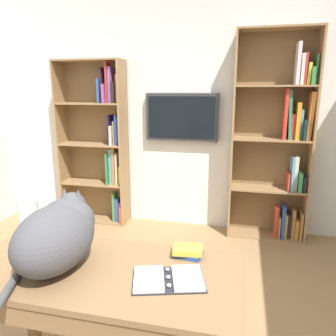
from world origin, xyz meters
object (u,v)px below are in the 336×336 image
object	(u,v)px
open_binder	(168,279)
bookshelf_right	(100,142)
cat	(59,232)
bookshelf_left	(280,143)
desk	(101,292)
paper_towel_roll	(30,223)
desk_book_stack	(188,251)
wall_mounted_tv	(182,117)

from	to	relation	value
open_binder	bookshelf_right	bearing A→B (deg)	-59.05
bookshelf_right	cat	distance (m)	2.44
bookshelf_left	desk	size ratio (longest dim) A/B	1.60
bookshelf_left	desk	bearing A→B (deg)	65.75
paper_towel_roll	desk_book_stack	bearing A→B (deg)	-175.01
open_binder	bookshelf_left	bearing A→B (deg)	-106.73
paper_towel_roll	desk_book_stack	distance (m)	0.90
wall_mounted_tv	desk	world-z (taller)	wall_mounted_tv
cat	open_binder	bearing A→B (deg)	178.24
wall_mounted_tv	cat	bearing A→B (deg)	86.03
desk	cat	world-z (taller)	cat
open_binder	desk_book_stack	bearing A→B (deg)	-101.13
bookshelf_left	cat	size ratio (longest dim) A/B	3.46
bookshelf_right	cat	bearing A→B (deg)	109.80
bookshelf_right	desk_book_stack	xyz separation A→B (m)	(-1.44, 2.06, -0.21)
bookshelf_left	desk	distance (m)	2.56
desk	paper_towel_roll	size ratio (longest dim) A/B	5.20
bookshelf_left	wall_mounted_tv	distance (m)	1.12
wall_mounted_tv	cat	xyz separation A→B (m)	(0.16, 2.37, -0.38)
bookshelf_right	desk	size ratio (longest dim) A/B	1.42
bookshelf_right	open_binder	bearing A→B (deg)	120.95
cat	wall_mounted_tv	bearing A→B (deg)	-93.97
bookshelf_right	desk	world-z (taller)	bookshelf_right
bookshelf_left	desk_book_stack	distance (m)	2.18
wall_mounted_tv	paper_towel_roll	bearing A→B (deg)	78.70
desk	open_binder	bearing A→B (deg)	179.31
bookshelf_left	desk	xyz separation A→B (m)	(1.04, 2.31, -0.42)
wall_mounted_tv	desk_book_stack	size ratio (longest dim) A/B	5.09
desk	bookshelf_right	bearing A→B (deg)	-65.69
paper_towel_roll	desk_book_stack	world-z (taller)	paper_towel_roll
open_binder	paper_towel_roll	xyz separation A→B (m)	(0.84, -0.17, 0.13)
wall_mounted_tv	bookshelf_left	bearing A→B (deg)	175.70
wall_mounted_tv	desk_book_stack	world-z (taller)	wall_mounted_tv
desk_book_stack	bookshelf_right	bearing A→B (deg)	-55.15
cat	paper_towel_roll	distance (m)	0.32
bookshelf_left	bookshelf_right	distance (m)	2.08
wall_mounted_tv	cat	world-z (taller)	wall_mounted_tv
bookshelf_right	cat	xyz separation A→B (m)	(-0.83, 2.30, -0.07)
wall_mounted_tv	open_binder	xyz separation A→B (m)	(-0.40, 2.39, -0.55)
bookshelf_right	paper_towel_roll	size ratio (longest dim) A/B	7.36
bookshelf_left	cat	distance (m)	2.62
desk_book_stack	cat	bearing A→B (deg)	20.87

